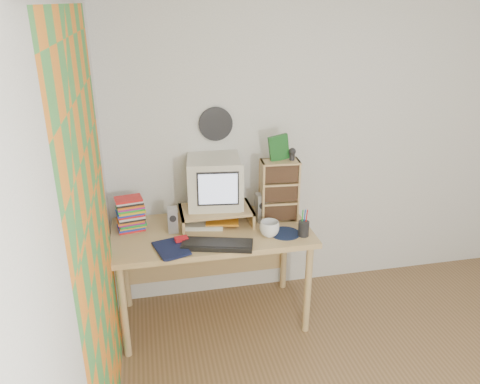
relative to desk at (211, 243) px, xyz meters
name	(u,v)px	position (x,y,z in m)	size (l,w,h in m)	color
back_wall	(333,140)	(1.03, 0.31, 0.63)	(3.50, 3.50, 0.00)	silver
left_wall	(74,292)	(-0.72, -1.44, 0.63)	(3.50, 3.50, 0.00)	silver
curtain	(97,252)	(-0.68, -0.96, 0.53)	(2.20, 2.20, 0.00)	orange
wall_disc	(216,124)	(0.10, 0.29, 0.81)	(0.25, 0.25, 0.02)	black
desk	(211,243)	(0.00, 0.00, 0.00)	(1.40, 0.70, 0.75)	tan
monitor_riser	(216,212)	(0.05, 0.04, 0.23)	(0.52, 0.30, 0.12)	tan
crt_monitor	(215,183)	(0.05, 0.09, 0.43)	(0.37, 0.37, 0.35)	beige
speaker_left	(173,220)	(-0.27, -0.03, 0.23)	(0.07, 0.07, 0.19)	#9F9EA3
speaker_right	(261,207)	(0.38, 0.02, 0.24)	(0.08, 0.08, 0.21)	#9F9EA3
keyboard	(217,245)	(0.00, -0.31, 0.15)	(0.47, 0.16, 0.03)	black
dvd_stack	(131,213)	(-0.55, 0.06, 0.26)	(0.18, 0.13, 0.26)	brown
cd_rack	(279,191)	(0.52, 0.01, 0.36)	(0.28, 0.15, 0.46)	tan
mug	(269,229)	(0.38, -0.23, 0.19)	(0.14, 0.14, 0.11)	white
diary	(157,250)	(-0.39, -0.32, 0.16)	(0.23, 0.18, 0.05)	#0E1434
mousepad	(285,233)	(0.50, -0.22, 0.14)	(0.21, 0.21, 0.00)	black
pen_cup	(304,226)	(0.61, -0.28, 0.21)	(0.08, 0.08, 0.15)	black
papers	(211,222)	(0.01, 0.03, 0.15)	(0.27, 0.20, 0.04)	silver
red_box	(181,240)	(-0.23, -0.21, 0.16)	(0.09, 0.05, 0.04)	red
game_box	(279,148)	(0.51, 0.03, 0.68)	(0.14, 0.03, 0.18)	#18551F
webcam	(292,154)	(0.60, 0.01, 0.64)	(0.05, 0.05, 0.09)	black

